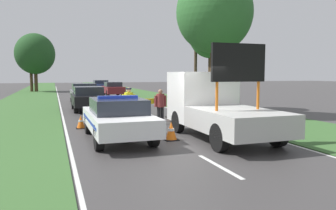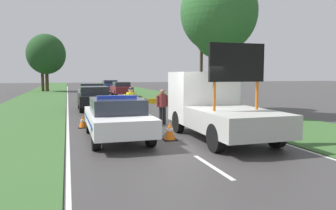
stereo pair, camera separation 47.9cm
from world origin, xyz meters
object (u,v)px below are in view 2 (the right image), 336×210
traffic_cone_near_truck (175,111)px  roadside_tree_near_right (46,54)px  roadside_tree_near_left (42,54)px  road_barrier (136,103)px  traffic_cone_behind_barrier (178,117)px  traffic_cone_centre_front (170,131)px  police_car (117,117)px  roadside_tree_mid_left (217,35)px  queued_car_sedan_black (94,98)px  roadside_tree_mid_right (219,13)px  queued_car_suv_grey (91,93)px  queued_car_wagon_maroon (121,89)px  police_officer (131,103)px  traffic_cone_near_police (83,121)px  work_truck (215,105)px  queued_car_hatch_blue (110,86)px  utility_pole (201,45)px  pedestrian_civilian (163,104)px

traffic_cone_near_truck → roadside_tree_near_right: (-7.86, 29.47, 4.49)m
roadside_tree_near_left → roadside_tree_near_right: roadside_tree_near_right is taller
road_barrier → traffic_cone_behind_barrier: 2.04m
traffic_cone_centre_front → roadside_tree_near_right: roadside_tree_near_right is taller
police_car → traffic_cone_centre_front: bearing=-23.9°
roadside_tree_mid_left → queued_car_sedan_black: bearing=166.5°
roadside_tree_mid_left → roadside_tree_mid_right: size_ratio=0.82×
queued_car_suv_grey → police_car: bearing=89.3°
queued_car_wagon_maroon → traffic_cone_centre_front: bearing=85.2°
road_barrier → roadside_tree_near_left: roadside_tree_near_left is taller
roadside_tree_near_left → road_barrier: bearing=-78.6°
police_officer → traffic_cone_near_police: (-2.07, -0.09, -0.72)m
work_truck → roadside_tree_mid_left: (4.02, 8.34, 3.60)m
work_truck → police_officer: 4.23m
police_car → queued_car_wagon_maroon: size_ratio=1.14×
queued_car_hatch_blue → roadside_tree_near_right: 10.15m
roadside_tree_near_right → queued_car_sedan_black: bearing=-80.5°
police_officer → roadside_tree_near_right: roadside_tree_near_right is taller
road_barrier → queued_car_wagon_maroon: size_ratio=0.69×
queued_car_wagon_maroon → police_car: bearing=80.6°
traffic_cone_near_truck → queued_car_hatch_blue: size_ratio=0.16×
road_barrier → roadside_tree_near_left: 31.52m
roadside_tree_mid_left → queued_car_wagon_maroon: bearing=105.8°
police_officer → utility_pole: size_ratio=0.21×
police_car → queued_car_sedan_black: 9.61m
traffic_cone_near_truck → queued_car_wagon_maroon: size_ratio=0.16×
traffic_cone_near_truck → utility_pole: size_ratio=0.09×
queued_car_sedan_black → utility_pole: bearing=172.3°
queued_car_suv_grey → traffic_cone_behind_barrier: bearing=104.4°
traffic_cone_centre_front → utility_pole: bearing=61.5°
police_officer → pedestrian_civilian: bearing=-157.1°
traffic_cone_near_police → queued_car_suv_grey: (1.22, 12.39, 0.52)m
police_car → roadside_tree_mid_right: bearing=36.8°
traffic_cone_near_police → utility_pole: 10.51m
police_car → roadside_tree_near_left: (-4.70, 34.42, 4.06)m
traffic_cone_centre_front → queued_car_suv_grey: bearing=95.4°
work_truck → traffic_cone_centre_front: bearing=6.5°
queued_car_wagon_maroon → queued_car_hatch_blue: bearing=-87.7°
traffic_cone_near_police → traffic_cone_near_truck: traffic_cone_near_truck is taller
queued_car_sedan_black → roadside_tree_mid_left: roadside_tree_mid_left is taller
queued_car_wagon_maroon → utility_pole: utility_pole is taller
pedestrian_civilian → traffic_cone_near_truck: size_ratio=2.26×
utility_pole → road_barrier: bearing=-137.4°
traffic_cone_behind_barrier → roadside_tree_near_right: 32.35m
work_truck → queued_car_sedan_black: 10.74m
work_truck → roadside_tree_near_left: roadside_tree_near_left is taller
police_officer → traffic_cone_near_truck: (2.66, 1.90, -0.65)m
traffic_cone_behind_barrier → queued_car_sedan_black: 7.28m
queued_car_wagon_maroon → work_truck: bearing=89.7°
pedestrian_civilian → traffic_cone_centre_front: bearing=-92.6°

